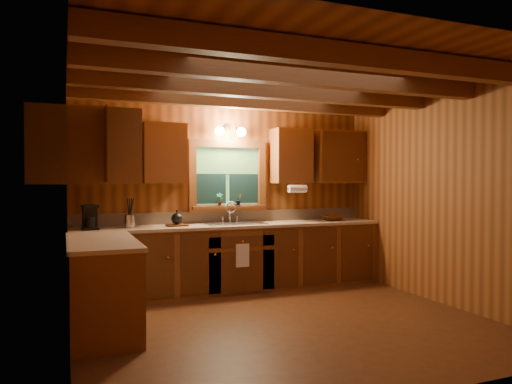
{
  "coord_description": "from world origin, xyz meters",
  "views": [
    {
      "loc": [
        -2.14,
        -4.53,
        1.49
      ],
      "look_at": [
        0.0,
        0.8,
        1.35
      ],
      "focal_mm": 33.72,
      "sensor_mm": 36.0,
      "label": 1
    }
  ],
  "objects": [
    {
      "name": "room",
      "position": [
        0.0,
        0.0,
        1.3
      ],
      "size": [
        4.2,
        4.2,
        4.2
      ],
      "color": "#4C2812",
      "rests_on": "ground"
    },
    {
      "name": "ceiling_beams",
      "position": [
        0.0,
        0.0,
        2.49
      ],
      "size": [
        4.2,
        2.54,
        0.18
      ],
      "color": "brown",
      "rests_on": "room"
    },
    {
      "name": "base_cabinets",
      "position": [
        -0.49,
        1.28,
        0.43
      ],
      "size": [
        4.2,
        2.22,
        0.86
      ],
      "color": "brown",
      "rests_on": "ground"
    },
    {
      "name": "countertop",
      "position": [
        -0.48,
        1.29,
        0.88
      ],
      "size": [
        4.2,
        2.24,
        0.04
      ],
      "color": "tan",
      "rests_on": "base_cabinets"
    },
    {
      "name": "backsplash",
      "position": [
        0.0,
        1.89,
        0.98
      ],
      "size": [
        4.2,
        0.02,
        0.16
      ],
      "primitive_type": "cube",
      "color": "tan",
      "rests_on": "room"
    },
    {
      "name": "dishwasher_panel",
      "position": [
        -1.47,
        0.68,
        0.43
      ],
      "size": [
        0.02,
        0.6,
        0.8
      ],
      "primitive_type": "cube",
      "color": "white",
      "rests_on": "base_cabinets"
    },
    {
      "name": "upper_cabinets",
      "position": [
        -0.56,
        1.42,
        1.84
      ],
      "size": [
        4.19,
        1.77,
        0.78
      ],
      "color": "brown",
      "rests_on": "room"
    },
    {
      "name": "window",
      "position": [
        0.0,
        1.87,
        1.53
      ],
      "size": [
        1.12,
        0.08,
        1.0
      ],
      "color": "brown",
      "rests_on": "room"
    },
    {
      "name": "window_sill",
      "position": [
        0.0,
        1.82,
        1.12
      ],
      "size": [
        1.06,
        0.14,
        0.04
      ],
      "primitive_type": "cube",
      "color": "brown",
      "rests_on": "room"
    },
    {
      "name": "wall_sconce",
      "position": [
        0.0,
        1.75,
        2.16
      ],
      "size": [
        0.45,
        0.21,
        0.17
      ],
      "color": "black",
      "rests_on": "room"
    },
    {
      "name": "paper_towel_roll",
      "position": [
        0.92,
        1.53,
        1.37
      ],
      "size": [
        0.27,
        0.11,
        0.11
      ],
      "primitive_type": "cylinder",
      "rotation": [
        0.0,
        1.57,
        0.0
      ],
      "color": "white",
      "rests_on": "upper_cabinets"
    },
    {
      "name": "dish_towel",
      "position": [
        0.0,
        1.26,
        0.52
      ],
      "size": [
        0.18,
        0.01,
        0.3
      ],
      "primitive_type": "cube",
      "color": "white",
      "rests_on": "base_cabinets"
    },
    {
      "name": "sink",
      "position": [
        0.0,
        1.6,
        0.86
      ],
      "size": [
        0.82,
        0.48,
        0.43
      ],
      "color": "silver",
      "rests_on": "countertop"
    },
    {
      "name": "coffee_maker",
      "position": [
        -1.85,
        1.54,
        1.05
      ],
      "size": [
        0.17,
        0.21,
        0.3
      ],
      "rotation": [
        0.0,
        0.0,
        0.18
      ],
      "color": "black",
      "rests_on": "countertop"
    },
    {
      "name": "utensil_crock",
      "position": [
        -1.38,
        1.6,
        0.99
      ],
      "size": [
        0.13,
        0.13,
        0.37
      ],
      "rotation": [
        0.0,
        0.0,
        0.22
      ],
      "color": "silver",
      "rests_on": "countertop"
    },
    {
      "name": "cutting_board",
      "position": [
        -0.79,
        1.57,
        0.91
      ],
      "size": [
        0.27,
        0.2,
        0.02
      ],
      "primitive_type": "cube",
      "rotation": [
        0.0,
        0.0,
        0.05
      ],
      "color": "#512811",
      "rests_on": "countertop"
    },
    {
      "name": "teakettle",
      "position": [
        -0.79,
        1.57,
        1.0
      ],
      "size": [
        0.15,
        0.15,
        0.19
      ],
      "rotation": [
        0.0,
        0.0,
        0.07
      ],
      "color": "black",
      "rests_on": "cutting_board"
    },
    {
      "name": "wicker_basket",
      "position": [
        1.52,
        1.57,
        0.94
      ],
      "size": [
        0.38,
        0.38,
        0.08
      ],
      "primitive_type": "imported",
      "rotation": [
        0.0,
        0.0,
        -0.16
      ],
      "color": "#48230C",
      "rests_on": "countertop"
    },
    {
      "name": "potted_plant_left",
      "position": [
        -0.14,
        1.81,
        1.23
      ],
      "size": [
        0.11,
        0.09,
        0.18
      ],
      "primitive_type": "imported",
      "rotation": [
        0.0,
        0.0,
        -0.33
      ],
      "color": "#512811",
      "rests_on": "window_sill"
    },
    {
      "name": "potted_plant_right",
      "position": [
        0.13,
        1.79,
        1.22
      ],
      "size": [
        0.1,
        0.09,
        0.16
      ],
      "primitive_type": "imported",
      "rotation": [
        0.0,
        0.0,
        0.27
      ],
      "color": "#512811",
      "rests_on": "window_sill"
    }
  ]
}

